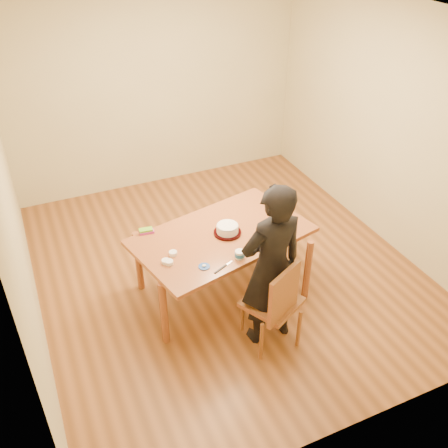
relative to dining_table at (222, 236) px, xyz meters
name	(u,v)px	position (x,y,z in m)	size (l,w,h in m)	color
room_shell	(211,146)	(0.20, 0.71, 0.62)	(4.00, 4.50, 2.70)	brown
dining_table	(222,236)	(0.00, 0.00, 0.00)	(1.69, 1.01, 0.04)	brown
dining_chair	(272,302)	(0.15, -0.78, -0.28)	(0.45, 0.45, 0.04)	brown
cake_plate	(227,233)	(0.05, -0.01, 0.03)	(0.27, 0.27, 0.02)	#B70C19
cake	(227,229)	(0.05, -0.01, 0.08)	(0.21, 0.21, 0.07)	white
frosting_dome	(227,225)	(0.05, -0.01, 0.12)	(0.21, 0.21, 0.03)	white
frosting_tub	(240,254)	(0.00, -0.42, 0.06)	(0.09, 0.09, 0.08)	white
frosting_lid	(204,267)	(-0.35, -0.40, 0.03)	(0.10, 0.10, 0.01)	#163C94
frosting_dollop	(204,265)	(-0.35, -0.40, 0.04)	(0.04, 0.04, 0.02)	white
ramekin_green	(166,261)	(-0.65, -0.21, 0.04)	(0.07, 0.07, 0.04)	white
ramekin_yellow	(173,253)	(-0.55, -0.12, 0.04)	(0.08, 0.08, 0.04)	white
ramekin_multi	(169,262)	(-0.62, -0.24, 0.04)	(0.08, 0.08, 0.04)	white
candy_box_pink	(147,232)	(-0.67, 0.32, 0.03)	(0.14, 0.07, 0.02)	#DF3488
candy_box_green	(146,230)	(-0.67, 0.33, 0.05)	(0.13, 0.07, 0.02)	green
spatula	(221,269)	(-0.23, -0.49, 0.03)	(0.16, 0.02, 0.01)	black
person	(271,267)	(0.15, -0.73, 0.09)	(0.60, 0.39, 1.65)	black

